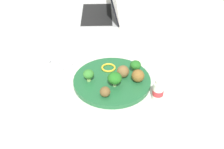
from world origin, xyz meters
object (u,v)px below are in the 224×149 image
object	(u,v)px
fork	(48,66)
laptop	(101,10)
broccoli_floret_mid_left	(89,74)
knife	(53,62)
broccoli_floret_front_left	(136,65)
meatball_mid_left	(138,76)
yogurt_bottle	(158,91)
meatball_front_left	(123,71)
pepper_ring_front_right	(108,68)
meatball_back_right	(105,92)
plate	(112,81)
napkin	(53,65)
broccoli_floret_back_right	(115,78)

from	to	relation	value
fork	laptop	bearing A→B (deg)	-82.08
broccoli_floret_mid_left	knife	size ratio (longest dim) A/B	0.31
broccoli_floret_front_left	meatball_mid_left	world-z (taller)	broccoli_floret_front_left
broccoli_floret_front_left	yogurt_bottle	size ratio (longest dim) A/B	0.61
meatball_front_left	pepper_ring_front_right	bearing A→B (deg)	-12.99
meatball_back_right	pepper_ring_front_right	size ratio (longest dim) A/B	0.64
plate	meatball_front_left	distance (m)	0.05
meatball_back_right	napkin	xyz separation A→B (m)	(0.28, -0.06, -0.03)
broccoli_floret_mid_left	fork	bearing A→B (deg)	-0.67
meatball_mid_left	fork	world-z (taller)	meatball_mid_left
napkin	fork	world-z (taller)	fork
broccoli_floret_mid_left	meatball_front_left	distance (m)	0.12
meatball_back_right	yogurt_bottle	bearing A→B (deg)	-148.96
meatball_mid_left	yogurt_bottle	distance (m)	0.10
meatball_front_left	meatball_mid_left	xyz separation A→B (m)	(-0.06, -0.00, 0.00)
plate	broccoli_floret_front_left	size ratio (longest dim) A/B	5.96
broccoli_floret_front_left	meatball_front_left	size ratio (longest dim) A/B	1.05
broccoli_floret_front_left	meatball_front_left	bearing A→B (deg)	61.33
pepper_ring_front_right	yogurt_bottle	world-z (taller)	yogurt_bottle
meatball_back_right	knife	size ratio (longest dim) A/B	0.24
pepper_ring_front_right	fork	size ratio (longest dim) A/B	0.46
pepper_ring_front_right	broccoli_floret_mid_left	bearing A→B (deg)	77.30
napkin	knife	bearing A→B (deg)	-61.85
broccoli_floret_back_right	laptop	distance (m)	0.61
meatball_back_right	plate	bearing A→B (deg)	-73.76
broccoli_floret_back_right	meatball_back_right	bearing A→B (deg)	88.91
meatball_back_right	napkin	size ratio (longest dim) A/B	0.21
meatball_front_left	yogurt_bottle	world-z (taller)	yogurt_bottle
meatball_mid_left	knife	size ratio (longest dim) A/B	0.31
pepper_ring_front_right	laptop	distance (m)	0.50
fork	broccoli_floret_back_right	bearing A→B (deg)	-176.28
meatball_front_left	napkin	bearing A→B (deg)	12.22
broccoli_floret_front_left	knife	distance (m)	0.33
broccoli_floret_front_left	meatball_mid_left	bearing A→B (deg)	125.37
fork	yogurt_bottle	distance (m)	0.44
broccoli_floret_mid_left	yogurt_bottle	world-z (taller)	yogurt_bottle
pepper_ring_front_right	fork	xyz separation A→B (m)	(0.22, 0.10, -0.01)
yogurt_bottle	meatball_front_left	bearing A→B (deg)	-12.38
meatball_mid_left	broccoli_floret_mid_left	bearing A→B (deg)	29.77
broccoli_floret_back_right	fork	size ratio (longest dim) A/B	0.44
broccoli_floret_back_right	fork	xyz separation A→B (m)	(0.29, 0.02, -0.04)
fork	broccoli_floret_front_left	bearing A→B (deg)	-157.78
plate	meatball_back_right	size ratio (longest dim) A/B	7.90
yogurt_bottle	laptop	bearing A→B (deg)	-42.06
broccoli_floret_back_right	laptop	bearing A→B (deg)	-53.56
fork	yogurt_bottle	bearing A→B (deg)	-173.77
plate	meatball_front_left	xyz separation A→B (m)	(-0.03, -0.03, 0.03)
meatball_mid_left	fork	distance (m)	0.36
meatball_mid_left	knife	bearing A→B (deg)	7.91
plate	meatball_back_right	world-z (taller)	meatball_back_right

